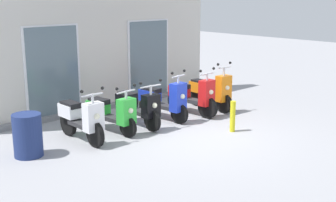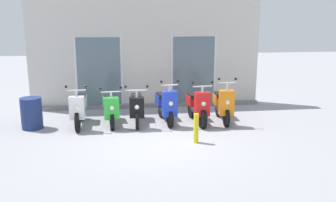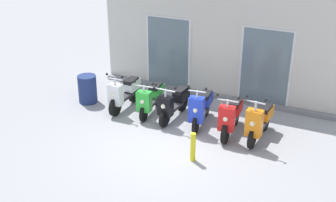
{
  "view_description": "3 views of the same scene",
  "coord_description": "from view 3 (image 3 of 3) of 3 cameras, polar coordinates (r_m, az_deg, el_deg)",
  "views": [
    {
      "loc": [
        -6.7,
        -6.38,
        3.03
      ],
      "look_at": [
        -0.15,
        0.68,
        0.69
      ],
      "focal_mm": 47.61,
      "sensor_mm": 36.0,
      "label": 1
    },
    {
      "loc": [
        -0.87,
        -8.44,
        2.92
      ],
      "look_at": [
        0.38,
        1.05,
        0.7
      ],
      "focal_mm": 39.52,
      "sensor_mm": 36.0,
      "label": 2
    },
    {
      "loc": [
        4.07,
        -8.34,
        5.4
      ],
      "look_at": [
        -0.23,
        0.59,
        0.9
      ],
      "focal_mm": 46.7,
      "sensor_mm": 36.0,
      "label": 3
    }
  ],
  "objects": [
    {
      "name": "scooter_green",
      "position": [
        12.13,
        -2.28,
        0.41
      ],
      "size": [
        0.58,
        1.52,
        1.14
      ],
      "color": "black",
      "rests_on": "ground_plane"
    },
    {
      "name": "scooter_orange",
      "position": [
        10.99,
        11.84,
        -2.57
      ],
      "size": [
        0.51,
        1.55,
        1.33
      ],
      "color": "black",
      "rests_on": "ground_plane"
    },
    {
      "name": "scooter_red",
      "position": [
        11.14,
        8.2,
        -2.03
      ],
      "size": [
        0.58,
        1.58,
        1.25
      ],
      "color": "black",
      "rests_on": "ground_plane"
    },
    {
      "name": "scooter_blue",
      "position": [
        11.49,
        4.34,
        -0.82
      ],
      "size": [
        0.54,
        1.53,
        1.28
      ],
      "color": "black",
      "rests_on": "ground_plane"
    },
    {
      "name": "trash_bin",
      "position": [
        13.06,
        -10.46,
        1.56
      ],
      "size": [
        0.54,
        0.54,
        0.83
      ],
      "primitive_type": "cylinder",
      "color": "navy",
      "rests_on": "ground_plane"
    },
    {
      "name": "curb_bollard",
      "position": [
        9.98,
        3.28,
        -6.01
      ],
      "size": [
        0.12,
        0.12,
        0.7
      ],
      "primitive_type": "cylinder",
      "color": "yellow",
      "rests_on": "ground_plane"
    },
    {
      "name": "storefront_facade",
      "position": [
        13.01,
        6.44,
        7.92
      ],
      "size": [
        7.37,
        0.5,
        3.61
      ],
      "color": "beige",
      "rests_on": "ground_plane"
    },
    {
      "name": "ground_plane",
      "position": [
        10.73,
        -0.29,
        -5.78
      ],
      "size": [
        40.0,
        40.0,
        0.0
      ],
      "primitive_type": "plane",
      "color": "#939399"
    },
    {
      "name": "scooter_black",
      "position": [
        11.81,
        0.77,
        -0.21
      ],
      "size": [
        0.63,
        1.59,
        1.17
      ],
      "color": "black",
      "rests_on": "ground_plane"
    },
    {
      "name": "scooter_white",
      "position": [
        12.45,
        -5.72,
        1.08
      ],
      "size": [
        0.55,
        1.58,
        1.21
      ],
      "color": "black",
      "rests_on": "ground_plane"
    }
  ]
}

